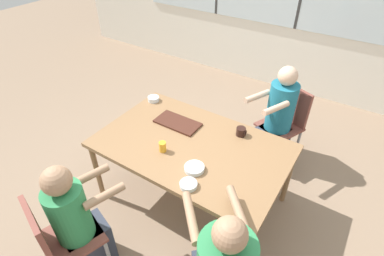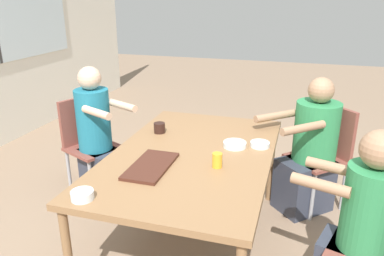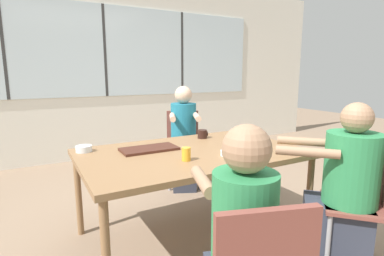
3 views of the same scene
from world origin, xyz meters
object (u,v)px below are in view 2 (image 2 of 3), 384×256
Objects in this scene: bowl_fruit at (260,144)px; person_man_blue_shirt at (97,140)px; chair_for_man_blue_shirt at (87,137)px; bowl_cereal at (82,195)px; person_man_teal_shirt at (310,154)px; chair_for_man_teal_shirt at (326,148)px; juice_glass at (217,160)px; coffee_mug at (160,128)px; bowl_white_shallow at (235,144)px; person_woman_green_shirt at (358,234)px.

person_man_blue_shirt is at bearing 82.13° from bowl_fruit.
chair_for_man_blue_shirt is at bearing -90.00° from person_man_blue_shirt.
bowl_cereal is at bearing 140.84° from bowl_fruit.
chair_for_man_blue_shirt is 0.77× the size of person_man_teal_shirt.
chair_for_man_teal_shirt is 1.26m from juice_glass.
coffee_mug is at bearing -1.26° from bowl_cereal.
chair_for_man_teal_shirt reaches higher than bowl_white_shallow.
juice_glass is at bearing 104.22° from person_man_teal_shirt.
chair_for_man_blue_shirt is 1.53m from juice_glass.
bowl_white_shallow is (-0.25, -1.25, 0.20)m from person_man_blue_shirt.
bowl_white_shallow is (-0.55, 0.53, 0.24)m from person_man_teal_shirt.
coffee_mug is 0.73m from juice_glass.
bowl_fruit is (0.41, -0.21, -0.03)m from juice_glass.
person_man_blue_shirt reaches higher than chair_for_man_blue_shirt.
person_man_teal_shirt is (0.24, -1.93, -0.02)m from chair_for_man_blue_shirt.
person_man_blue_shirt is 1.81m from person_man_teal_shirt.
coffee_mug is 0.57× the size of bowl_white_shallow.
chair_for_man_teal_shirt is 0.96m from bowl_white_shallow.
bowl_fruit is at bearing -94.49° from coffee_mug.
bowl_fruit is at bearing -39.16° from bowl_cereal.
person_woman_green_shirt is at bearing -101.54° from juice_glass.
person_man_blue_shirt is 1.35m from bowl_cereal.
juice_glass is at bearing 172.74° from bowl_white_shallow.
person_man_blue_shirt reaches higher than bowl_cereal.
chair_for_man_teal_shirt is 0.74× the size of person_man_blue_shirt.
person_man_teal_shirt is (0.30, -1.78, -0.04)m from person_man_blue_shirt.
juice_glass is 0.69× the size of bowl_fruit.
bowl_cereal is (-1.48, 1.16, 0.24)m from person_man_teal_shirt.
chair_for_man_blue_shirt is at bearing 75.73° from coffee_mug.
person_woman_green_shirt is 1.55m from coffee_mug.
person_man_teal_shirt is 8.41× the size of bowl_fruit.
coffee_mug is at bearing 50.38° from juice_glass.
bowl_cereal is at bearing 134.45° from juice_glass.
person_man_blue_shirt is 1.29m from bowl_white_shallow.
bowl_white_shallow is at bearing 92.93° from person_man_teal_shirt.
chair_for_man_blue_shirt is at bearing 63.73° from juice_glass.
juice_glass is 0.78× the size of bowl_cereal.
juice_glass is at bearing -45.55° from bowl_cereal.
chair_for_man_blue_shirt reaches higher than bowl_white_shallow.
person_woman_green_shirt reaches higher than bowl_white_shallow.
bowl_fruit is at bearing 106.01° from person_man_blue_shirt.
coffee_mug is (-0.20, -0.79, 0.24)m from chair_for_man_blue_shirt.
bowl_white_shallow is at bearing -100.85° from coffee_mug.
juice_glass is (0.17, 0.83, 0.25)m from person_woman_green_shirt.
chair_for_man_teal_shirt is at bearing 126.31° from person_man_blue_shirt.
person_man_teal_shirt reaches higher than bowl_fruit.
person_man_teal_shirt is 12.15× the size of juice_glass.
chair_for_man_blue_shirt is at bearing 77.21° from bowl_white_shallow.
chair_for_man_teal_shirt is 0.77× the size of person_woman_green_shirt.
coffee_mug is at bearing 67.58° from person_man_teal_shirt.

